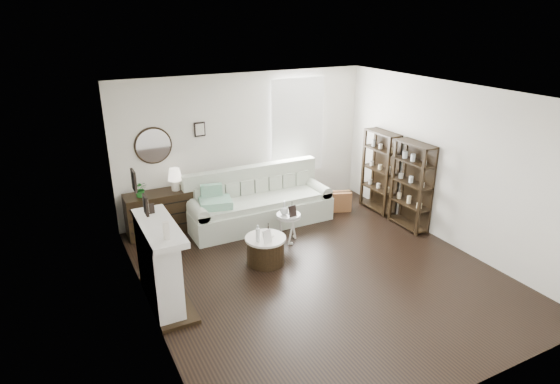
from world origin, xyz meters
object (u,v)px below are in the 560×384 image
sofa (258,205)px  pedestal_table (288,216)px  dresser (159,213)px  drum_table (266,250)px

sofa → pedestal_table: 0.97m
sofa → dresser: sofa is taller
dresser → drum_table: (1.22, -1.84, -0.16)m
sofa → drum_table: sofa is taller
dresser → drum_table: 2.21m
sofa → pedestal_table: sofa is taller
dresser → drum_table: size_ratio=1.79×
sofa → dresser: size_ratio=2.32×
drum_table → pedestal_table: 0.88m
sofa → drum_table: (-0.54, -1.45, -0.12)m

